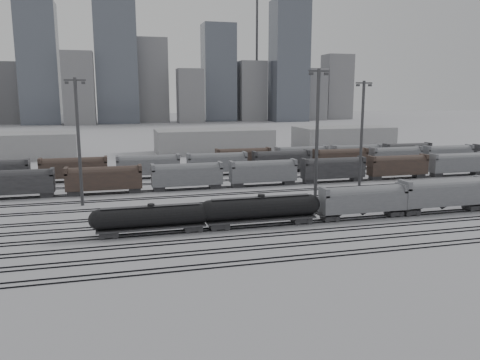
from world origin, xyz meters
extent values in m
plane|color=silver|center=(0.00, 0.00, 0.00)|extent=(900.00, 900.00, 0.00)
cube|color=black|center=(0.00, -14.72, 0.08)|extent=(220.00, 0.07, 0.16)
cube|color=black|center=(0.00, -13.28, 0.08)|extent=(220.00, 0.07, 0.16)
cube|color=black|center=(0.00, -9.72, 0.08)|extent=(220.00, 0.07, 0.16)
cube|color=black|center=(0.00, -8.28, 0.08)|extent=(220.00, 0.07, 0.16)
cube|color=black|center=(0.00, -4.72, 0.08)|extent=(220.00, 0.07, 0.16)
cube|color=black|center=(0.00, -3.28, 0.08)|extent=(220.00, 0.07, 0.16)
cube|color=black|center=(0.00, 0.28, 0.08)|extent=(220.00, 0.07, 0.16)
cube|color=black|center=(0.00, 1.72, 0.08)|extent=(220.00, 0.07, 0.16)
cube|color=black|center=(0.00, 5.28, 0.08)|extent=(220.00, 0.07, 0.16)
cube|color=black|center=(0.00, 6.72, 0.08)|extent=(220.00, 0.07, 0.16)
cube|color=black|center=(0.00, 10.28, 0.08)|extent=(220.00, 0.07, 0.16)
cube|color=black|center=(0.00, 11.72, 0.08)|extent=(220.00, 0.07, 0.16)
cube|color=black|center=(0.00, 17.28, 0.08)|extent=(220.00, 0.07, 0.16)
cube|color=black|center=(0.00, 18.72, 0.08)|extent=(220.00, 0.07, 0.16)
cube|color=black|center=(0.00, 24.28, 0.08)|extent=(220.00, 0.07, 0.16)
cube|color=black|center=(0.00, 25.72, 0.08)|extent=(220.00, 0.07, 0.16)
cube|color=black|center=(0.00, 31.28, 0.08)|extent=(220.00, 0.07, 0.16)
cube|color=black|center=(0.00, 32.72, 0.08)|extent=(220.00, 0.07, 0.16)
cube|color=black|center=(0.00, 39.28, 0.08)|extent=(220.00, 0.07, 0.16)
cube|color=black|center=(0.00, 40.72, 0.08)|extent=(220.00, 0.07, 0.16)
cube|color=black|center=(0.00, 47.28, 0.08)|extent=(220.00, 0.07, 0.16)
cube|color=black|center=(0.00, 48.72, 0.08)|extent=(220.00, 0.07, 0.16)
cube|color=black|center=(0.00, 55.28, 0.08)|extent=(220.00, 0.07, 0.16)
cube|color=black|center=(0.00, 56.72, 0.08)|extent=(220.00, 0.07, 0.16)
cube|color=#272629|center=(-24.97, 1.00, 0.55)|extent=(2.61, 2.11, 0.70)
cube|color=#272629|center=(-12.90, 1.00, 0.55)|extent=(2.61, 2.11, 0.70)
cube|color=#272629|center=(-18.93, 1.00, 1.06)|extent=(15.59, 2.72, 0.25)
cylinder|color=black|center=(-18.93, 1.00, 2.66)|extent=(14.58, 2.92, 2.92)
sphere|color=black|center=(-26.22, 1.00, 2.66)|extent=(2.92, 2.92, 2.92)
sphere|color=black|center=(-11.64, 1.00, 2.66)|extent=(2.92, 2.92, 2.92)
cylinder|color=black|center=(-18.93, 1.00, 4.27)|extent=(1.01, 1.01, 0.50)
cube|color=#272629|center=(-18.93, 1.00, 4.17)|extent=(14.08, 0.91, 0.06)
cube|color=#272629|center=(-8.94, 1.00, 0.61)|extent=(2.88, 2.32, 0.77)
cube|color=#272629|center=(4.34, 1.00, 0.61)|extent=(2.88, 2.32, 0.77)
cube|color=#272629|center=(-2.30, 1.00, 1.16)|extent=(17.16, 2.99, 0.28)
cylinder|color=black|center=(-2.30, 1.00, 2.93)|extent=(16.05, 3.21, 3.21)
sphere|color=black|center=(-10.33, 1.00, 2.93)|extent=(3.21, 3.21, 3.21)
sphere|color=black|center=(5.72, 1.00, 2.93)|extent=(3.21, 3.21, 3.21)
cylinder|color=black|center=(-2.30, 1.00, 4.70)|extent=(1.11, 1.11, 0.55)
cube|color=#272629|center=(-2.30, 1.00, 4.59)|extent=(15.50, 1.00, 0.07)
cube|color=#272629|center=(9.30, 1.00, 0.54)|extent=(2.53, 2.05, 0.68)
cube|color=#272629|center=(20.99, 1.00, 0.54)|extent=(2.53, 2.05, 0.68)
cube|color=slate|center=(15.14, 1.00, 2.83)|extent=(14.61, 2.92, 3.12)
cylinder|color=slate|center=(15.14, 1.00, 3.99)|extent=(13.25, 2.83, 2.83)
cube|color=slate|center=(8.13, 1.00, 4.77)|extent=(0.68, 2.92, 1.36)
cube|color=slate|center=(22.16, 1.00, 4.77)|extent=(0.68, 2.92, 1.36)
cone|color=#272629|center=(15.14, 1.00, 0.93)|extent=(2.34, 2.34, 0.88)
cube|color=#272629|center=(24.03, 1.00, 0.58)|extent=(2.75, 2.22, 0.74)
cube|color=#272629|center=(36.71, 1.00, 0.58)|extent=(2.75, 2.22, 0.74)
cube|color=slate|center=(30.37, 1.00, 3.07)|extent=(15.85, 3.17, 3.38)
cylinder|color=slate|center=(30.37, 1.00, 4.33)|extent=(14.37, 3.07, 3.07)
cube|color=slate|center=(22.76, 1.00, 5.18)|extent=(0.74, 3.17, 1.48)
cone|color=#272629|center=(30.37, 1.00, 1.00)|extent=(2.54, 2.54, 0.95)
cylinder|color=#3C3C3F|center=(-29.78, 22.43, 11.47)|extent=(0.59, 0.59, 22.93)
cube|color=#3C3C3F|center=(-29.78, 22.43, 22.47)|extent=(3.67, 0.28, 0.28)
cube|color=#3C3C3F|center=(-31.15, 22.43, 22.01)|extent=(0.64, 0.46, 0.46)
cube|color=#3C3C3F|center=(-28.40, 22.43, 22.01)|extent=(0.64, 0.46, 0.46)
cylinder|color=#3C3C3F|center=(12.41, 13.75, 12.32)|extent=(0.63, 0.63, 24.63)
cube|color=#3C3C3F|center=(12.41, 13.75, 24.14)|extent=(3.94, 0.30, 0.30)
cube|color=#3C3C3F|center=(10.93, 13.75, 23.65)|extent=(0.69, 0.49, 0.49)
cube|color=#3C3C3F|center=(13.89, 13.75, 23.65)|extent=(0.69, 0.49, 0.49)
cylinder|color=#3C3C3F|center=(25.82, 21.29, 11.38)|extent=(0.58, 0.58, 22.75)
cube|color=#3C3C3F|center=(25.82, 21.29, 22.30)|extent=(3.64, 0.27, 0.27)
cube|color=#3C3C3F|center=(24.46, 21.29, 21.84)|extent=(0.64, 0.46, 0.46)
cube|color=#3C3C3F|center=(27.19, 21.29, 21.84)|extent=(0.64, 0.46, 0.46)
cube|color=#272629|center=(-43.00, 32.00, 2.80)|extent=(15.00, 3.00, 5.60)
cube|color=#46342C|center=(-26.00, 32.00, 2.80)|extent=(15.00, 3.00, 5.60)
cube|color=slate|center=(-9.00, 32.00, 2.80)|extent=(15.00, 3.00, 5.60)
cube|color=slate|center=(8.00, 32.00, 2.80)|extent=(15.00, 3.00, 5.60)
cube|color=#272629|center=(25.00, 32.00, 2.80)|extent=(15.00, 3.00, 5.60)
cube|color=#46342C|center=(42.00, 32.00, 2.80)|extent=(15.00, 3.00, 5.60)
cube|color=slate|center=(59.00, 32.00, 2.80)|extent=(15.00, 3.00, 5.60)
cube|color=#46342C|center=(-33.00, 48.00, 2.80)|extent=(15.00, 3.00, 5.60)
cube|color=slate|center=(-16.00, 48.00, 2.80)|extent=(15.00, 3.00, 5.60)
cube|color=slate|center=(1.00, 48.00, 2.80)|extent=(15.00, 3.00, 5.60)
cube|color=#272629|center=(18.00, 48.00, 2.80)|extent=(15.00, 3.00, 5.60)
cube|color=#46342C|center=(35.00, 48.00, 2.80)|extent=(15.00, 3.00, 5.60)
cube|color=slate|center=(52.00, 48.00, 2.80)|extent=(15.00, 3.00, 5.60)
cube|color=slate|center=(69.00, 48.00, 2.80)|extent=(15.00, 3.00, 5.60)
cube|color=#46342C|center=(10.00, 56.00, 2.80)|extent=(15.00, 3.00, 5.60)
cube|color=slate|center=(27.00, 56.00, 2.80)|extent=(15.00, 3.00, 5.60)
cube|color=slate|center=(44.00, 56.00, 2.80)|extent=(15.00, 3.00, 5.60)
cube|color=#272629|center=(61.00, 56.00, 2.80)|extent=(15.00, 3.00, 5.60)
cube|color=#A5A4A7|center=(10.00, 95.00, 4.00)|extent=(40.00, 18.00, 8.00)
cube|color=#A5A4A7|center=(60.00, 95.00, 4.00)|extent=(35.00, 18.00, 8.00)
cube|color=gray|center=(-95.00, 280.00, 21.00)|extent=(22.00, 17.60, 42.00)
cube|color=#515762|center=(-70.00, 280.00, 40.00)|extent=(25.00, 20.00, 80.00)
cube|color=gray|center=(-45.00, 280.00, 24.00)|extent=(20.00, 16.00, 48.00)
cube|color=#515762|center=(-20.00, 280.00, 47.50)|extent=(28.00, 22.40, 95.00)
cube|color=gray|center=(5.00, 280.00, 30.00)|extent=(22.00, 17.60, 60.00)
cube|color=gray|center=(30.00, 280.00, 19.00)|extent=(18.00, 14.40, 38.00)
cube|color=#515762|center=(55.00, 280.00, 36.00)|extent=(24.00, 19.20, 72.00)
cube|color=gray|center=(80.00, 280.00, 22.50)|extent=(20.00, 16.00, 45.00)
cube|color=#515762|center=(105.00, 280.00, 44.00)|extent=(26.00, 20.80, 88.00)
cube|color=gray|center=(130.00, 280.00, 20.00)|extent=(18.00, 14.40, 40.00)
cube|color=gray|center=(155.00, 280.00, 26.00)|extent=(22.00, 17.60, 52.00)
cylinder|color=#3C3C3F|center=(-30.00, 305.00, 50.00)|extent=(1.80, 1.80, 100.00)
cylinder|color=#3C3C3F|center=(90.00, 305.00, 50.00)|extent=(1.80, 1.80, 100.00)
camera|label=1|loc=(-23.55, -65.49, 19.98)|focal=35.00mm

